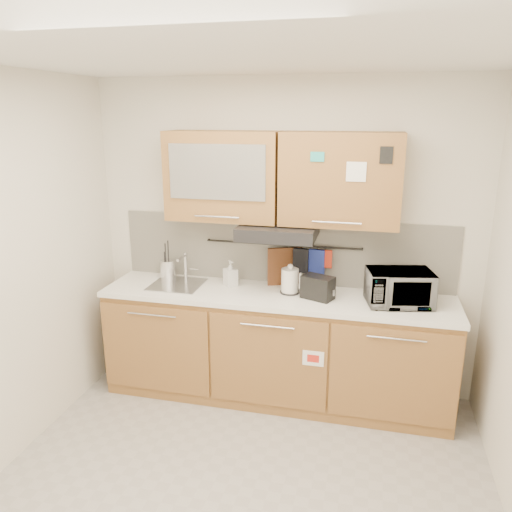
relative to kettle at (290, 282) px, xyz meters
The scene contains 19 objects.
floor 1.61m from the kettle, 94.84° to the right, with size 3.20×3.20×0.00m, color #9E9993.
ceiling 2.01m from the kettle, 94.84° to the right, with size 3.20×3.20×0.00m, color white.
wall_back 0.40m from the kettle, 111.83° to the left, with size 3.20×3.20×0.00m, color silver.
base_cabinet 0.62m from the kettle, 156.28° to the right, with size 2.80×0.64×0.88m.
countertop 0.16m from the kettle, 155.20° to the right, with size 2.82×0.62×0.04m, color white.
backsplash 0.33m from the kettle, 112.78° to the left, with size 2.80×0.02×0.56m, color silver.
upper_cabinets 0.83m from the kettle, 142.36° to the left, with size 1.82×0.37×0.70m.
range_hood 0.42m from the kettle, behind, with size 0.60×0.46×0.10m, color black.
sink 0.96m from the kettle, behind, with size 0.42×0.40×0.26m.
utensil_rail 0.34m from the kettle, 116.35° to the left, with size 0.02×0.02×1.30m, color black.
utensil_crock 1.10m from the kettle, behind, with size 0.15×0.15×0.34m.
kettle is the anchor object (origin of this frame).
toaster 0.24m from the kettle, 17.85° to the right, with size 0.27×0.22×0.18m.
microwave 0.84m from the kettle, ahead, with size 0.47×0.32×0.26m, color #999999.
soap_bottle 0.52m from the kettle, behind, with size 0.10×0.10×0.22m, color #999999.
cutting_board 0.21m from the kettle, 108.56° to the left, with size 0.32×0.02×0.39m, color brown.
oven_mitt 0.29m from the kettle, 46.67° to the left, with size 0.13×0.03×0.22m, color navy.
dark_pouch 0.24m from the kettle, 74.58° to the left, with size 0.13×0.04×0.20m, color black.
pot_holder 0.35m from the kettle, 38.30° to the left, with size 0.12×0.02×0.15m, color red.
Camera 1 is at (0.72, -2.49, 2.31)m, focal length 35.00 mm.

